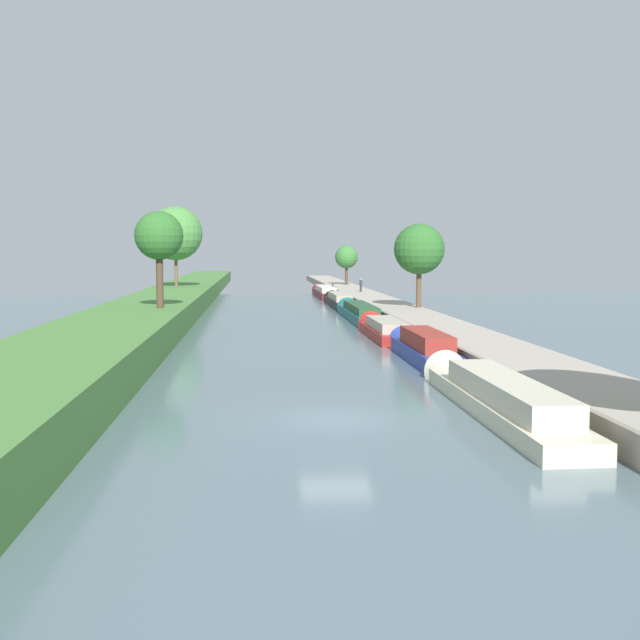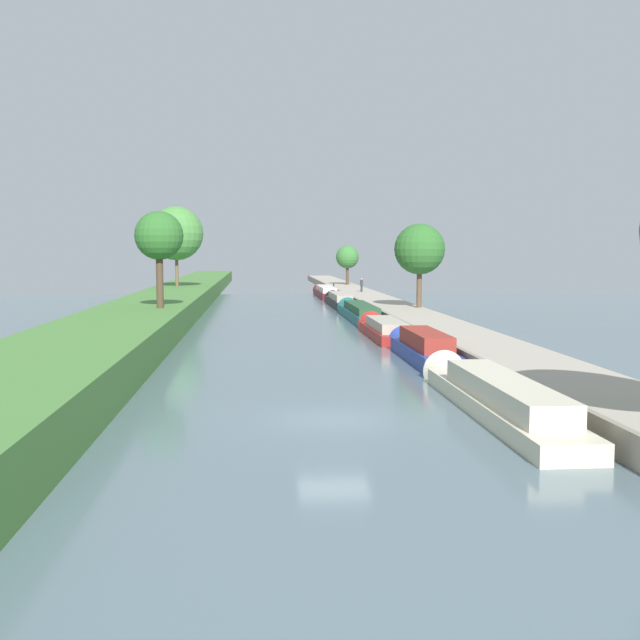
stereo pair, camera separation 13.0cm
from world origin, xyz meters
The scene contains 16 objects.
ground_plane centered at (0.00, 0.00, 0.00)m, with size 160.00×160.00×0.00m, color slate.
left_grassy_bank centered at (-11.14, 0.00, 0.95)m, with size 6.74×260.00×1.90m.
right_towpath centered at (9.93, 0.00, 0.47)m, with size 4.33×260.00×0.95m.
stone_quay centered at (7.64, 0.00, 0.50)m, with size 0.25×260.00×1.00m.
narrowboat_cream centered at (6.04, 1.12, 0.59)m, with size 2.10×15.20×2.12m.
narrowboat_blue centered at (6.32, 14.94, 0.67)m, with size 1.97×10.75×2.20m.
narrowboat_red centered at (6.03, 26.30, 0.53)m, with size 2.14×11.72×2.04m.
narrowboat_teal centered at (6.17, 40.31, 0.59)m, with size 2.13×16.79×2.03m.
narrowboat_black centered at (6.19, 57.01, 0.59)m, with size 2.02×14.38×2.03m.
narrowboat_maroon centered at (6.17, 74.07, 0.58)m, with size 2.12×17.21×2.01m.
tree_rightbank_midnear centered at (11.60, 40.72, 6.07)m, with size 4.46×4.46×7.39m.
tree_rightbank_midfar centered at (10.66, 87.49, 5.00)m, with size 3.39×3.39×5.79m.
tree_leftbank_downstream centered at (-9.53, 28.73, 6.95)m, with size 3.43×3.43×6.83m.
tree_leftbank_upstream centered at (-11.68, 61.48, 7.89)m, with size 6.04×6.04×9.01m.
person_walking centered at (10.08, 67.39, 1.82)m, with size 0.34×0.34×1.66m.
mooring_bollard_far centered at (8.07, 81.72, 1.17)m, with size 0.16×0.16×0.45m.
Camera 2 is at (-2.64, -26.71, 5.95)m, focal length 43.49 mm.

